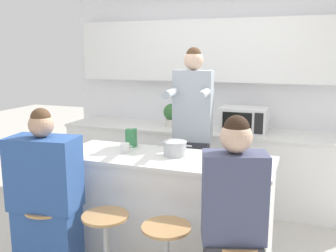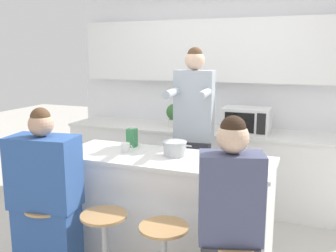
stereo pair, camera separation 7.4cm
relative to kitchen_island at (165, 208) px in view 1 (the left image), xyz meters
The scene contains 14 objects.
wall_back 2.08m from the kitchen_island, 90.00° to the left, with size 3.90×0.22×2.70m.
back_counter 1.46m from the kitchen_island, 90.00° to the left, with size 3.62×0.67×0.90m.
kitchen_island is the anchor object (origin of this frame).
bar_stool_leftmost 0.98m from the kitchen_island, 138.37° to the right, with size 0.38×0.38×0.63m.
person_cooking 0.74m from the kitchen_island, 83.48° to the left, with size 0.43×0.63×1.85m.
person_wrapped_blanket 0.99m from the kitchen_island, 138.69° to the right, with size 0.55×0.35×1.40m.
person_seated_near 0.97m from the kitchen_island, 42.58° to the right, with size 0.44×0.36×1.43m.
cooking_pot 0.53m from the kitchen_island, 41.47° to the left, with size 0.29×0.20×0.12m.
fruit_bowl 0.95m from the kitchen_island, 164.41° to the right, with size 0.20×0.20×0.08m.
coffee_cup_near 0.63m from the kitchen_island, behind, with size 0.11×0.08×0.08m.
banana_bunch 0.76m from the kitchen_island, ahead, with size 0.14×0.10×0.05m.
juice_carton 0.72m from the kitchen_island, 153.51° to the left, with size 0.08×0.08×0.19m.
microwave 1.59m from the kitchen_island, 73.15° to the left, with size 0.52×0.36×0.29m.
potted_plant 1.64m from the kitchen_island, 107.60° to the left, with size 0.21×0.21×0.29m.
Camera 1 is at (1.07, -2.85, 1.79)m, focal length 40.00 mm.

